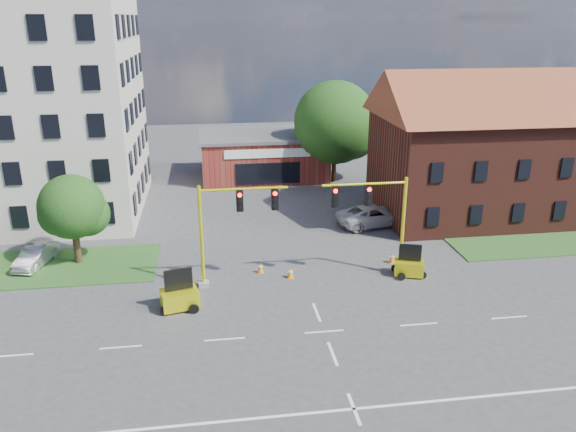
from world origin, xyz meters
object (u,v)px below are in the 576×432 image
object	(u,v)px
signal_mast_east	(377,215)
trailer_west	(180,297)
pickup_white	(374,215)
trailer_east	(409,266)
signal_mast_west	(230,223)

from	to	relation	value
signal_mast_east	trailer_west	xyz separation A→B (m)	(-11.65, -2.48, -3.22)
signal_mast_east	pickup_white	bearing A→B (deg)	73.66
signal_mast_east	pickup_white	xyz separation A→B (m)	(2.54, 8.65, -3.13)
trailer_west	trailer_east	world-z (taller)	trailer_west
signal_mast_west	trailer_east	world-z (taller)	signal_mast_west
trailer_east	pickup_white	bearing A→B (deg)	105.49
signal_mast_west	trailer_east	bearing A→B (deg)	-1.41
signal_mast_east	trailer_west	bearing A→B (deg)	-167.98
signal_mast_west	pickup_white	size ratio (longest dim) A/B	1.09
trailer_west	pickup_white	bearing A→B (deg)	25.27
pickup_white	trailer_east	bearing A→B (deg)	165.06
trailer_east	signal_mast_west	bearing A→B (deg)	-163.30
pickup_white	signal_mast_east	bearing A→B (deg)	151.35
signal_mast_west	trailer_east	distance (m)	11.33
trailer_west	trailer_east	distance (m)	13.95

